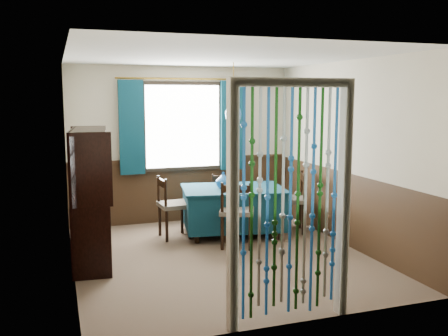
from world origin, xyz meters
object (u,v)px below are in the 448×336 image
object	(u,v)px
dining_table	(233,207)
pendant_lamp	(233,114)
chair_left	(172,205)
chair_right	(292,200)
chair_near	(237,212)
vase_sideboard	(94,185)
vase_table	(223,181)
sideboard	(91,216)
bowl_shelf	(96,172)
chair_far	(225,198)

from	to	relation	value
dining_table	pendant_lamp	bearing A→B (deg)	-136.73
dining_table	chair_left	bearing A→B (deg)	-178.62
dining_table	chair_right	distance (m)	0.91
pendant_lamp	chair_near	bearing A→B (deg)	-105.08
pendant_lamp	vase_sideboard	xyz separation A→B (m)	(-1.99, -0.30, -0.86)
dining_table	chair_right	world-z (taller)	chair_right
chair_left	vase_sideboard	distance (m)	1.27
chair_left	vase_table	bearing A→B (deg)	77.88
chair_near	sideboard	size ratio (longest dim) A/B	0.55
bowl_shelf	chair_right	bearing A→B (deg)	13.54
dining_table	vase_sideboard	distance (m)	2.08
sideboard	pendant_lamp	size ratio (longest dim) A/B	1.89
chair_far	pendant_lamp	distance (m)	1.47
chair_near	dining_table	bearing A→B (deg)	97.99
chair_near	sideboard	xyz separation A→B (m)	(-1.89, -0.02, 0.09)
chair_right	vase_table	xyz separation A→B (m)	(-1.04, 0.15, 0.32)
chair_near	sideboard	world-z (taller)	sideboard
vase_sideboard	sideboard	bearing A→B (deg)	-100.64
chair_near	bowl_shelf	distance (m)	1.96
dining_table	sideboard	xyz separation A→B (m)	(-2.05, -0.62, 0.16)
chair_left	vase_sideboard	size ratio (longest dim) A/B	4.83
chair_right	vase_table	world-z (taller)	vase_table
chair_far	chair_right	world-z (taller)	chair_right
chair_near	vase_sideboard	bearing A→B (deg)	-166.21
dining_table	chair_far	size ratio (longest dim) A/B	2.01
bowl_shelf	chair_near	bearing A→B (deg)	6.91
pendant_lamp	bowl_shelf	xyz separation A→B (m)	(-1.99, -0.82, -0.63)
sideboard	pendant_lamp	world-z (taller)	pendant_lamp
chair_left	chair_far	bearing A→B (deg)	111.98
chair_right	sideboard	world-z (taller)	sideboard
chair_near	vase_sideboard	distance (m)	1.91
chair_far	chair_right	distance (m)	1.10
chair_far	chair_right	size ratio (longest dim) A/B	0.88
chair_near	pendant_lamp	size ratio (longest dim) A/B	1.05
chair_right	vase_sideboard	world-z (taller)	vase_sideboard
chair_right	bowl_shelf	distance (m)	3.05
chair_far	sideboard	distance (m)	2.46
chair_near	pendant_lamp	xyz separation A→B (m)	(0.16, 0.60, 1.29)
pendant_lamp	vase_sideboard	distance (m)	2.19
chair_far	chair_left	size ratio (longest dim) A/B	0.90
pendant_lamp	bowl_shelf	distance (m)	2.25
bowl_shelf	pendant_lamp	bearing A→B (deg)	22.45
chair_right	sideboard	size ratio (longest dim) A/B	0.56
chair_far	vase_sideboard	xyz separation A→B (m)	(-2.07, -0.90, 0.48)
pendant_lamp	vase_table	distance (m)	0.98
chair_far	vase_table	world-z (taller)	vase_table
chair_near	chair_right	world-z (taller)	chair_right
pendant_lamp	vase_table	bearing A→B (deg)	170.23
sideboard	vase_table	bearing A→B (deg)	24.30
dining_table	chair_right	bearing A→B (deg)	1.57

